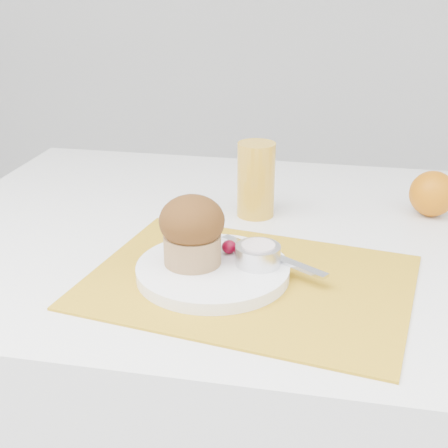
% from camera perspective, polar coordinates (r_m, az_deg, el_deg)
% --- Properties ---
extents(table, '(1.20, 0.80, 0.75)m').
position_cam_1_polar(table, '(1.22, 4.78, -17.24)').
color(table, white).
rests_on(table, ground).
extents(placemat, '(0.48, 0.39, 0.00)m').
position_cam_1_polar(placemat, '(0.87, 2.30, -5.26)').
color(placemat, gold).
rests_on(placemat, table).
extents(plate, '(0.26, 0.26, 0.02)m').
position_cam_1_polar(plate, '(0.88, -1.03, -4.27)').
color(plate, white).
rests_on(plate, placemat).
extents(ramekin, '(0.07, 0.07, 0.03)m').
position_cam_1_polar(ramekin, '(0.87, 3.13, -2.84)').
color(ramekin, silver).
rests_on(ramekin, plate).
extents(cream, '(0.06, 0.06, 0.01)m').
position_cam_1_polar(cream, '(0.87, 3.15, -2.04)').
color(cream, silver).
rests_on(cream, ramekin).
extents(raspberry_near, '(0.02, 0.02, 0.02)m').
position_cam_1_polar(raspberry_near, '(0.90, 0.46, -2.10)').
color(raspberry_near, '#510213').
rests_on(raspberry_near, plate).
extents(raspberry_far, '(0.02, 0.02, 0.02)m').
position_cam_1_polar(raspberry_far, '(0.89, 1.55, -2.53)').
color(raspberry_far, '#5C0219').
rests_on(raspberry_far, plate).
extents(butter_knife, '(0.17, 0.11, 0.00)m').
position_cam_1_polar(butter_knife, '(0.90, 4.40, -2.90)').
color(butter_knife, silver).
rests_on(butter_knife, plate).
extents(orange, '(0.08, 0.08, 0.08)m').
position_cam_1_polar(orange, '(1.14, 18.52, 2.65)').
color(orange, '#C56706').
rests_on(orange, table).
extents(juice_glass, '(0.07, 0.07, 0.13)m').
position_cam_1_polar(juice_glass, '(1.08, 2.94, 4.06)').
color(juice_glass, gold).
rests_on(juice_glass, table).
extents(muffin, '(0.10, 0.10, 0.10)m').
position_cam_1_polar(muffin, '(0.86, -2.94, -0.54)').
color(muffin, '#A87F51').
rests_on(muffin, plate).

